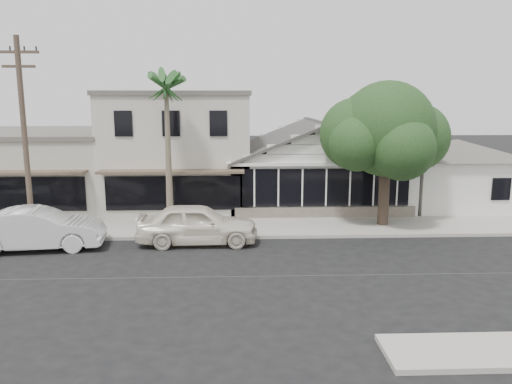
{
  "coord_description": "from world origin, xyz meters",
  "views": [
    {
      "loc": [
        0.36,
        -17.16,
        6.34
      ],
      "look_at": [
        1.23,
        6.0,
        1.99
      ],
      "focal_mm": 35.0,
      "sensor_mm": 36.0,
      "label": 1
    }
  ],
  "objects_px": {
    "car_0": "(197,224)",
    "car_1": "(38,229)",
    "shade_tree": "(384,132)",
    "utility_pole": "(24,134)"
  },
  "relations": [
    {
      "from": "car_0",
      "to": "car_1",
      "type": "xyz_separation_m",
      "value": [
        -6.71,
        -0.6,
        -0.01
      ]
    },
    {
      "from": "car_0",
      "to": "shade_tree",
      "type": "bearing_deg",
      "value": -73.69
    },
    {
      "from": "car_1",
      "to": "car_0",
      "type": "bearing_deg",
      "value": -91.69
    },
    {
      "from": "car_1",
      "to": "utility_pole",
      "type": "bearing_deg",
      "value": 22.67
    },
    {
      "from": "car_0",
      "to": "car_1",
      "type": "relative_size",
      "value": 0.98
    },
    {
      "from": "car_0",
      "to": "shade_tree",
      "type": "height_order",
      "value": "shade_tree"
    },
    {
      "from": "utility_pole",
      "to": "shade_tree",
      "type": "height_order",
      "value": "utility_pole"
    },
    {
      "from": "utility_pole",
      "to": "car_1",
      "type": "xyz_separation_m",
      "value": [
        0.86,
        -1.52,
        -3.9
      ]
    },
    {
      "from": "car_0",
      "to": "shade_tree",
      "type": "distance_m",
      "value": 10.15
    },
    {
      "from": "utility_pole",
      "to": "car_0",
      "type": "relative_size",
      "value": 1.7
    }
  ]
}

